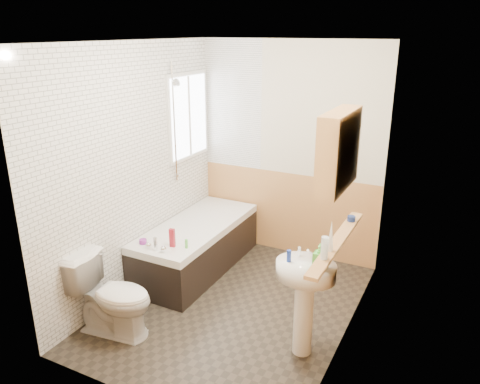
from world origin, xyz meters
name	(u,v)px	position (x,y,z in m)	size (l,w,h in m)	color
floor	(233,306)	(0.00, 0.00, 0.00)	(2.80, 2.80, 0.00)	black
ceiling	(232,41)	(0.00, 0.00, 2.50)	(2.80, 2.80, 0.00)	white
wall_back	(289,152)	(0.00, 1.41, 1.25)	(2.20, 0.02, 2.50)	beige
wall_front	(132,248)	(0.00, -1.41, 1.25)	(2.20, 0.02, 2.50)	beige
wall_left	(135,171)	(-1.11, 0.00, 1.25)	(0.02, 2.80, 2.50)	beige
wall_right	(355,206)	(1.11, 0.00, 1.25)	(0.02, 2.80, 2.50)	beige
wainscot_right	(345,288)	(1.09, 0.00, 0.50)	(0.01, 2.80, 1.00)	tan
wainscot_front	(142,343)	(0.00, -1.39, 0.50)	(2.20, 0.01, 1.00)	tan
wainscot_back	(286,213)	(0.00, 1.39, 0.50)	(2.20, 0.01, 1.00)	tan
tile_cladding_left	(137,171)	(-1.09, 0.00, 1.25)	(0.01, 2.80, 2.50)	white
tile_return_back	(232,104)	(-0.73, 1.39, 1.75)	(0.75, 0.01, 1.50)	white
window	(189,116)	(-1.06, 0.95, 1.65)	(0.03, 0.79, 0.99)	white
bathtub	(197,245)	(-0.73, 0.51, 0.28)	(0.70, 1.69, 0.69)	black
shower_riser	(175,114)	(-1.04, 0.64, 1.73)	(0.11, 0.09, 1.30)	silver
toilet	(112,296)	(-0.76, -0.84, 0.37)	(0.42, 0.75, 0.73)	white
sink	(305,290)	(0.84, -0.35, 0.60)	(0.49, 0.40, 0.95)	white
pine_shelf	(337,242)	(1.04, -0.21, 1.01)	(0.10, 1.30, 0.03)	tan
medicine_cabinet	(338,150)	(1.01, -0.27, 1.76)	(0.16, 0.64, 0.58)	tan
foam_can	(325,248)	(1.04, -0.56, 1.11)	(0.05, 0.05, 0.17)	silver
green_bottle	(331,236)	(1.04, -0.41, 1.15)	(0.05, 0.05, 0.25)	silver
black_jar	(351,219)	(1.04, 0.23, 1.05)	(0.07, 0.07, 0.05)	navy
soap_bottle	(319,263)	(0.96, -0.38, 0.89)	(0.09, 0.20, 0.09)	#59C647
clear_bottle	(289,256)	(0.71, -0.39, 0.89)	(0.04, 0.04, 0.10)	#19339E
blue_gel	(172,238)	(-0.63, -0.08, 0.64)	(0.05, 0.03, 0.19)	maroon
cream_jar	(143,241)	(-0.94, -0.16, 0.57)	(0.07, 0.07, 0.05)	purple
orange_bottle	(186,244)	(-0.49, -0.05, 0.59)	(0.03, 0.03, 0.09)	#59C647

